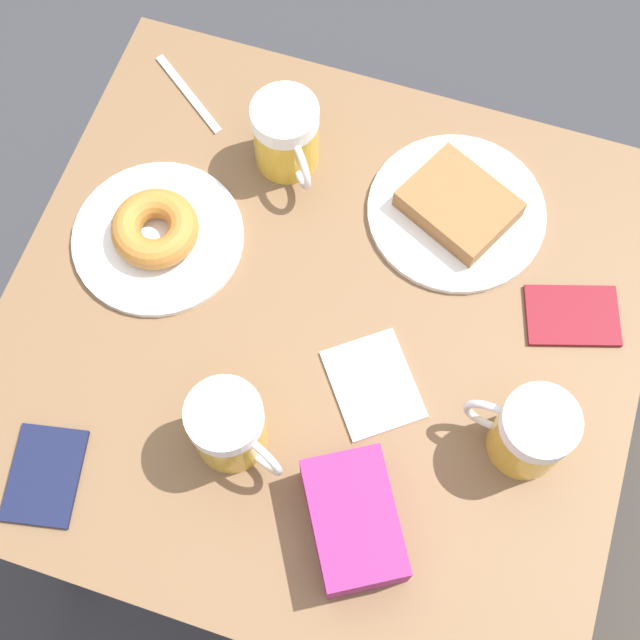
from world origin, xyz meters
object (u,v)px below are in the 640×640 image
Objects in this scene: passport_far_edge at (45,475)px; beer_mug_right at (287,136)px; beer_mug_left at (530,432)px; passport_near_edge at (572,316)px; blue_pouch at (353,521)px; napkin_folded at (373,384)px; plate_with_donut at (156,233)px; beer_mug_center at (229,427)px; plate_with_cake at (457,208)px; fork at (188,94)px.

beer_mug_right is at bearing 165.24° from passport_far_edge.
beer_mug_left is 0.53m from beer_mug_right.
passport_near_edge is 0.42m from blue_pouch.
napkin_folded is at bearing -52.40° from passport_near_edge.
beer_mug_center reaches higher than plate_with_donut.
passport_far_edge is (0.42, -0.59, 0.00)m from passport_near_edge.
plate_with_cake is 0.47m from blue_pouch.
fork is at bearing -131.84° from napkin_folded.
plate_with_donut is at bearing -66.55° from plate_with_cake.
napkin_folded is at bearing -7.93° from plate_with_cake.
plate_with_cake is 1.79× the size of fork.
napkin_folded is at bearing 130.20° from beer_mug_center.
plate_with_cake is 1.52× the size of napkin_folded.
beer_mug_left is 1.04× the size of beer_mug_center.
beer_mug_right reaches higher than blue_pouch.
beer_mug_center is at bearing 27.24° from fork.
napkin_folded is (0.28, -0.04, -0.01)m from plate_with_cake.
plate_with_donut is at bearing -103.46° from beer_mug_left.
beer_mug_left is at bearing 111.83° from passport_far_edge.
beer_mug_right is 0.47m from passport_near_edge.
blue_pouch reaches higher than plate_with_donut.
plate_with_cake is 0.66m from passport_far_edge.
beer_mug_right is 0.56m from passport_far_edge.
fork is 0.97× the size of passport_near_edge.
plate_with_cake is 0.43m from plate_with_donut.
plate_with_cake is 1.36× the size of blue_pouch.
blue_pouch reaches higher than passport_near_edge.
beer_mug_left reaches higher than plate_with_donut.
passport_far_edge is at bearing 3.61° from fork.
beer_mug_center and beer_mug_right have the same top height.
beer_mug_center is at bearing 9.26° from beer_mug_right.
plate_with_cake is at bearing -119.07° from passport_near_edge.
beer_mug_right reaches higher than passport_far_edge.
beer_mug_center is 0.49m from passport_near_edge.
passport_near_edge is (-0.06, 0.58, -0.02)m from plate_with_donut.
plate_with_cake is 0.26m from beer_mug_right.
beer_mug_right is (-0.32, -0.42, 0.00)m from beer_mug_left.
beer_mug_left is 0.21m from napkin_folded.
blue_pouch is at bearing 38.29° from fork.
plate_with_donut is 1.70× the size of fork.
plate_with_donut is at bearing 11.31° from fork.
blue_pouch is at bearing 8.80° from napkin_folded.
beer_mug_center is at bearing 39.79° from plate_with_donut.
napkin_folded is (-0.02, -0.20, -0.06)m from beer_mug_left.
fork is (-0.38, -0.60, -0.06)m from beer_mug_left.
passport_near_edge is at bearing 75.22° from beer_mug_right.
passport_near_edge is at bearing 172.19° from beer_mug_left.
plate_with_cake is 0.22m from passport_near_edge.
beer_mug_left is (0.13, 0.56, 0.04)m from plate_with_donut.
plate_with_donut is 0.37m from napkin_folded.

